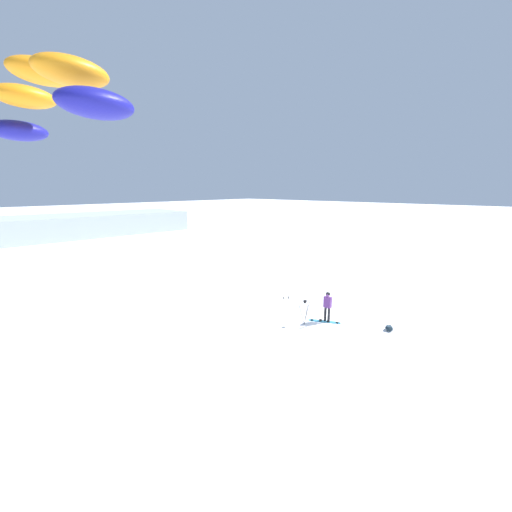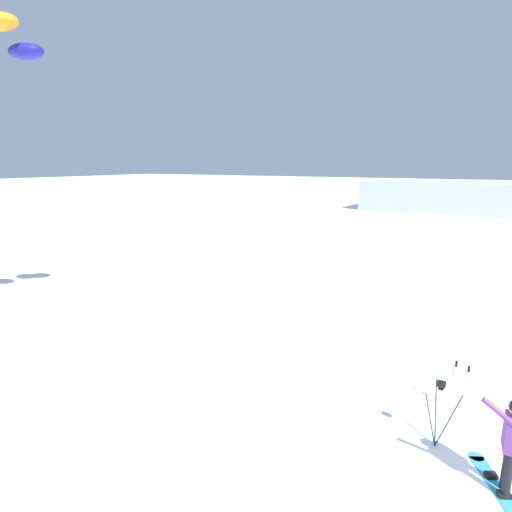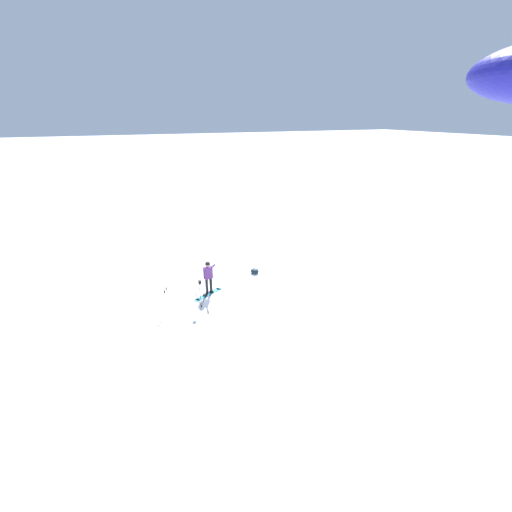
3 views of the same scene
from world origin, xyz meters
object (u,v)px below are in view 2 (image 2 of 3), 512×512
Objects in this scene: snowboard at (497,486)px; ski_poles at (461,380)px; snowboarder at (512,437)px; camera_tripod at (440,401)px.

ski_poles reaches higher than snowboard.
ski_poles is at bearing -160.07° from snowboard.
ski_poles is (-2.26, -0.88, -0.31)m from snowboarder.
snowboard is 1.15× the size of camera_tripod.
snowboarder is at bearing 21.30° from ski_poles.
ski_poles is (-2.17, -0.79, 0.76)m from snowboard.
snowboarder is 2.44m from ski_poles.
camera_tripod reaches higher than ski_poles.
camera_tripod is at bearing -121.69° from snowboarder.
snowboard is 2.43m from ski_poles.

